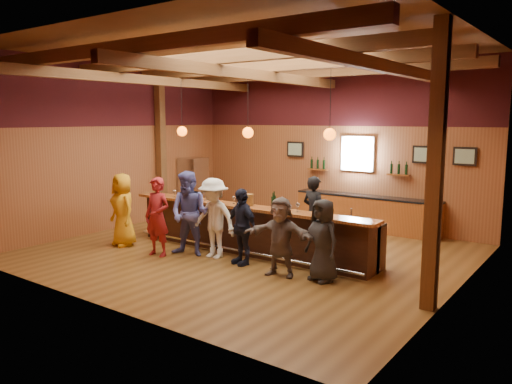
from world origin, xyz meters
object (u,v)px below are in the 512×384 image
customer_dark (323,240)px  stainless_fridge (194,186)px  customer_navy (241,227)px  customer_brown (280,237)px  customer_redvest (157,217)px  bar_counter (253,229)px  bartender (314,213)px  bottle_a (274,201)px  ice_bucket (248,200)px  customer_white (214,218)px  customer_orange (123,210)px  back_bar_cabinet (366,213)px  customer_denim (190,214)px

customer_dark → stainless_fridge: bearing=170.9°
customer_navy → customer_brown: bearing=6.7°
customer_redvest → customer_navy: size_ratio=1.09×
bar_counter → customer_brown: bearing=-37.0°
customer_brown → customer_redvest: bearing=176.8°
stainless_fridge → customer_redvest: size_ratio=1.03×
customer_redvest → bartender: bearing=37.7°
customer_dark → bottle_a: bearing=173.3°
customer_dark → bottle_a: size_ratio=4.36×
customer_navy → ice_bucket: customer_navy is taller
customer_redvest → customer_white: size_ratio=1.00×
customer_brown → customer_navy: bearing=160.1°
customer_navy → customer_dark: bearing=16.6°
bar_counter → stainless_fridge: stainless_fridge is taller
customer_orange → customer_redvest: size_ratio=0.99×
customer_redvest → customer_brown: 3.00m
customer_white → ice_bucket: customer_white is taller
back_bar_cabinet → ice_bucket: 4.09m
customer_orange → customer_denim: 1.92m
customer_navy → customer_denim: bearing=-158.2°
customer_redvest → ice_bucket: bearing=31.2°
customer_orange → bartender: customer_orange is taller
customer_denim → customer_navy: 1.35m
stainless_fridge → bartender: 5.38m
customer_brown → ice_bucket: (-1.39, 0.82, 0.47)m
customer_redvest → bottle_a: size_ratio=4.90×
customer_dark → bartender: bearing=142.3°
customer_brown → bartender: bartender is taller
bar_counter → customer_orange: (-2.82, -1.37, 0.34)m
bar_counter → customer_orange: bearing=-154.0°
customer_white → customer_navy: customer_white is taller
stainless_fridge → customer_white: bearing=-42.0°
customer_redvest → ice_bucket: size_ratio=6.82×
customer_navy → customer_brown: 1.09m
customer_orange → customer_white: (2.45, 0.45, 0.01)m
customer_white → customer_brown: 1.87m
back_bar_cabinet → customer_orange: bearing=-129.0°
customer_brown → customer_orange: bearing=172.7°
stainless_fridge → customer_dark: bearing=-27.8°
customer_orange → customer_redvest: bearing=7.5°
customer_white → customer_brown: customer_white is taller
customer_dark → customer_denim: bearing=-158.5°
stainless_fridge → customer_brown: 6.65m
customer_brown → bottle_a: customer_brown is taller
back_bar_cabinet → customer_white: (-1.55, -4.50, 0.40)m
customer_navy → bartender: size_ratio=0.93×
stainless_fridge → customer_white: stainless_fridge is taller
bar_counter → bartender: 1.45m
ice_bucket → bottle_a: size_ratio=0.72×
back_bar_cabinet → customer_brown: customer_brown is taller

